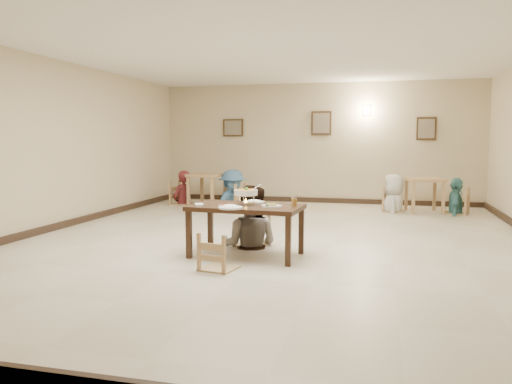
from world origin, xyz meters
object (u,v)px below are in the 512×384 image
(bg_chair_rl, at_px, (394,190))
(bg_diner_c, at_px, (394,174))
(bg_diner_d, at_px, (457,178))
(bg_chair_rr, at_px, (456,189))
(drink_glass, at_px, (294,202))
(bg_diner_a, at_px, (182,171))
(curry_warmer, at_px, (246,193))
(chair_near, at_px, (219,234))
(bg_chair_lr, at_px, (232,184))
(bg_chair_ll, at_px, (182,183))
(bg_table_left, at_px, (207,180))
(bg_diner_b, at_px, (232,170))
(main_table, at_px, (246,211))
(main_diner, at_px, (250,185))
(bg_table_right, at_px, (425,185))
(chair_far, at_px, (252,213))

(bg_chair_rl, relative_size, bg_diner_c, 0.59)
(bg_diner_c, xyz_separation_m, bg_diner_d, (1.29, -0.04, -0.05))
(bg_chair_rr, bearing_deg, drink_glass, -11.75)
(bg_diner_a, bearing_deg, curry_warmer, 50.70)
(bg_chair_rl, bearing_deg, bg_chair_rr, -85.16)
(chair_near, height_order, bg_chair_lr, bg_chair_lr)
(bg_chair_ll, distance_m, bg_diner_c, 5.02)
(bg_diner_d, bearing_deg, bg_table_left, 99.56)
(bg_chair_lr, height_order, bg_diner_b, bg_diner_b)
(curry_warmer, bearing_deg, main_table, -67.45)
(bg_chair_rl, bearing_deg, drink_glass, 170.67)
(chair_near, relative_size, curry_warmer, 2.44)
(drink_glass, height_order, bg_chair_rr, bg_chair_rr)
(curry_warmer, distance_m, drink_glass, 0.68)
(main_table, distance_m, curry_warmer, 0.25)
(bg_chair_lr, bearing_deg, bg_chair_rr, 108.93)
(bg_diner_b, distance_m, bg_diner_d, 5.01)
(bg_chair_rl, relative_size, bg_diner_d, 0.63)
(bg_chair_rr, bearing_deg, bg_chair_lr, -72.80)
(main_table, bearing_deg, bg_table_left, 119.59)
(main_diner, height_order, bg_chair_ll, main_diner)
(curry_warmer, relative_size, bg_table_right, 0.41)
(chair_near, bearing_deg, main_diner, -80.02)
(bg_chair_ll, xyz_separation_m, bg_diner_b, (1.28, -0.00, 0.35))
(bg_chair_rl, height_order, bg_chair_rr, bg_chair_rr)
(bg_chair_rl, height_order, bg_diner_c, bg_diner_c)
(chair_far, height_order, bg_diner_d, bg_diner_d)
(bg_diner_d, bearing_deg, main_diner, 150.11)
(bg_chair_lr, relative_size, bg_diner_c, 0.64)
(bg_table_left, bearing_deg, bg_diner_d, 0.30)
(bg_table_left, bearing_deg, bg_chair_ll, 178.71)
(main_diner, xyz_separation_m, bg_diner_a, (-2.84, 4.23, -0.08))
(curry_warmer, relative_size, bg_diner_a, 0.22)
(bg_diner_b, relative_size, bg_diner_c, 1.06)
(bg_table_right, xyz_separation_m, bg_chair_lr, (-4.37, -0.09, -0.08))
(main_diner, relative_size, bg_chair_lr, 1.74)
(bg_chair_lr, xyz_separation_m, bg_chair_rl, (3.72, 0.05, -0.04))
(bg_diner_c, bearing_deg, bg_diner_d, 91.17)
(bg_table_right, height_order, bg_chair_rl, bg_chair_rl)
(bg_chair_lr, distance_m, bg_chair_rl, 3.73)
(main_table, xyz_separation_m, chair_far, (-0.10, 0.72, -0.13))
(bg_table_right, bearing_deg, bg_diner_b, -178.86)
(bg_diner_d, bearing_deg, bg_chair_lr, 99.46)
(bg_table_left, relative_size, bg_chair_lr, 0.84)
(main_table, distance_m, main_diner, 0.71)
(main_diner, bearing_deg, chair_far, -102.43)
(bg_table_right, relative_size, bg_diner_a, 0.52)
(curry_warmer, height_order, bg_diner_b, bg_diner_b)
(chair_far, distance_m, bg_chair_rr, 5.40)
(chair_far, xyz_separation_m, bg_chair_rr, (3.44, 4.17, 0.03))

